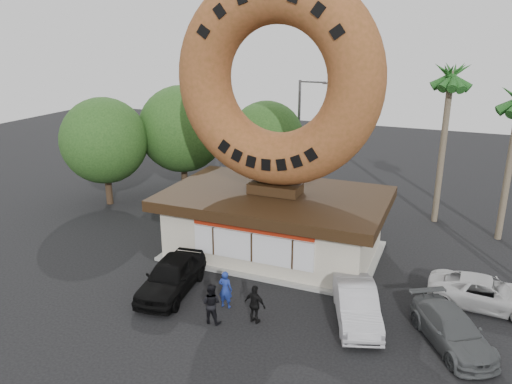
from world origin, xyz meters
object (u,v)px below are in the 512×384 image
object	(u,v)px
street_lamp	(301,132)
person_left	(225,289)
giant_donut	(277,80)
car_black	(171,276)
person_center	(211,303)
person_right	(255,304)
car_silver	(357,304)
car_white	(486,293)
car_grey	(452,330)
donut_shop	(275,221)

from	to	relation	value
street_lamp	person_left	size ratio (longest dim) A/B	4.81
street_lamp	person_left	xyz separation A→B (m)	(1.85, -15.92, -3.65)
giant_donut	car_black	world-z (taller)	giant_donut
street_lamp	person_center	xyz separation A→B (m)	(1.84, -17.18, -3.63)
person_left	person_right	world-z (taller)	person_left
street_lamp	car_silver	xyz separation A→B (m)	(7.17, -14.84, -3.75)
giant_donut	person_right	distance (m)	10.54
giant_donut	car_white	size ratio (longest dim) A/B	2.22
car_white	car_silver	bearing A→B (deg)	125.57
car_black	giant_donut	bearing A→B (deg)	56.68
person_left	car_black	xyz separation A→B (m)	(-2.77, 0.22, -0.04)
person_left	person_center	xyz separation A→B (m)	(-0.01, -1.27, 0.02)
person_right	car_grey	world-z (taller)	person_right
person_right	car_silver	xyz separation A→B (m)	(3.71, 1.70, -0.09)
donut_shop	person_right	distance (m)	6.78
donut_shop	car_silver	distance (m)	7.25
giant_donut	street_lamp	bearing A→B (deg)	100.51
car_black	person_center	bearing A→B (deg)	-35.68
person_left	person_center	bearing A→B (deg)	88.47
person_left	giant_donut	bearing A→B (deg)	-90.98
car_grey	donut_shop	bearing A→B (deg)	119.01
car_silver	car_grey	world-z (taller)	car_silver
person_left	car_grey	world-z (taller)	person_left
person_right	car_black	size ratio (longest dim) A/B	0.35
car_silver	car_white	bearing A→B (deg)	14.08
giant_donut	street_lamp	world-z (taller)	giant_donut
donut_shop	person_center	bearing A→B (deg)	-90.10
car_white	car_grey	bearing A→B (deg)	162.88
car_silver	car_white	world-z (taller)	car_silver
car_grey	car_white	bearing A→B (deg)	39.19
person_center	car_silver	bearing A→B (deg)	-157.21
street_lamp	car_grey	size ratio (longest dim) A/B	1.85
person_center	car_silver	size ratio (longest dim) A/B	0.38
car_black	car_grey	bearing A→B (deg)	-4.39
street_lamp	car_silver	world-z (taller)	street_lamp
street_lamp	car_black	xyz separation A→B (m)	(-0.92, -15.69, -3.69)
person_center	street_lamp	bearing A→B (deg)	-84.84
street_lamp	car_silver	bearing A→B (deg)	-64.20
donut_shop	giant_donut	xyz separation A→B (m)	(0.00, 0.02, 7.17)
donut_shop	person_right	bearing A→B (deg)	-76.16
giant_donut	person_left	world-z (taller)	giant_donut
street_lamp	car_grey	distance (m)	18.94
person_center	giant_donut	bearing A→B (deg)	-91.07
person_right	street_lamp	bearing A→B (deg)	-66.00
donut_shop	car_grey	size ratio (longest dim) A/B	2.59
donut_shop	car_black	bearing A→B (deg)	-116.04
person_right	car_silver	bearing A→B (deg)	-143.20
person_right	car_silver	size ratio (longest dim) A/B	0.37
giant_donut	car_silver	distance (m)	10.91
car_black	car_grey	world-z (taller)	car_black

